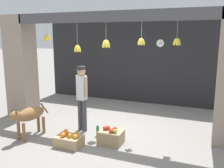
# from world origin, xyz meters

# --- Properties ---
(ground_plane) EXTENTS (60.00, 60.00, 0.00)m
(ground_plane) POSITION_xyz_m (0.00, 0.00, 0.00)
(ground_plane) COLOR gray
(shop_back_wall) EXTENTS (6.84, 0.12, 2.83)m
(shop_back_wall) POSITION_xyz_m (0.00, 2.87, 1.41)
(shop_back_wall) COLOR #232326
(shop_back_wall) RESTS_ON ground_plane
(shop_pillar_left) EXTENTS (0.70, 0.60, 2.83)m
(shop_pillar_left) POSITION_xyz_m (-2.77, 0.30, 1.41)
(shop_pillar_left) COLOR gray
(shop_pillar_left) RESTS_ON ground_plane
(storefront_awning) EXTENTS (4.94, 0.24, 0.97)m
(storefront_awning) POSITION_xyz_m (-0.02, 0.12, 2.67)
(storefront_awning) COLOR #4C4C51
(dog) EXTENTS (0.43, 1.07, 0.75)m
(dog) POSITION_xyz_m (-1.43, -1.04, 0.52)
(dog) COLOR olive
(dog) RESTS_ON ground_plane
(shopkeeper) EXTENTS (0.34, 0.28, 1.57)m
(shopkeeper) POSITION_xyz_m (-0.51, -0.23, 0.92)
(shopkeeper) COLOR #424247
(shopkeeper) RESTS_ON ground_plane
(fruit_crate_oranges) EXTENTS (0.55, 0.39, 0.31)m
(fruit_crate_oranges) POSITION_xyz_m (-0.35, -1.11, 0.13)
(fruit_crate_oranges) COLOR tan
(fruit_crate_oranges) RESTS_ON ground_plane
(fruit_crate_apples) EXTENTS (0.50, 0.42, 0.36)m
(fruit_crate_apples) POSITION_xyz_m (0.41, -0.65, 0.15)
(fruit_crate_apples) COLOR tan
(fruit_crate_apples) RESTS_ON ground_plane
(water_bottle) EXTENTS (0.07, 0.07, 0.25)m
(water_bottle) POSITION_xyz_m (-0.02, -0.41, 0.12)
(water_bottle) COLOR #38934C
(water_bottle) RESTS_ON ground_plane
(wall_clock) EXTENTS (0.26, 0.03, 0.26)m
(wall_clock) POSITION_xyz_m (0.71, 2.79, 2.03)
(wall_clock) COLOR black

